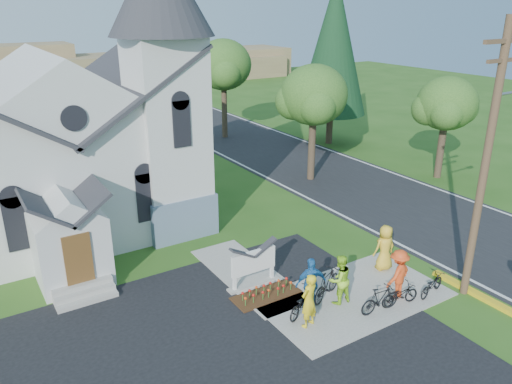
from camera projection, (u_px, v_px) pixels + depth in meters
ground at (331, 316)px, 17.53m from camera, size 120.00×120.00×0.00m
road at (301, 163)px, 34.37m from camera, size 8.00×90.00×0.02m
sidewalk at (353, 297)px, 18.66m from camera, size 7.00×4.00×0.05m
church at (67, 121)px, 22.81m from camera, size 12.35×12.00×13.00m
church_sign at (253, 262)px, 19.10m from camera, size 2.20×0.40×1.70m
flower_bed at (266, 295)px, 18.74m from camera, size 2.60×1.10×0.07m
utility_pole at (488, 156)px, 17.10m from camera, size 3.45×0.28×10.00m
tree_road_near at (314, 96)px, 29.41m from camera, size 4.00×4.00×7.05m
tree_road_mid at (223, 65)px, 38.95m from camera, size 4.40×4.40×7.80m
tree_road_far at (447, 104)px, 29.94m from camera, size 3.60×3.60×6.30m
conifer at (334, 46)px, 36.62m from camera, size 5.20×5.20×12.40m
distant_hills at (62, 72)px, 62.99m from camera, size 61.00×10.00×5.60m
cyclist_0 at (309, 301)px, 16.63m from camera, size 0.81×0.64×1.95m
bike_0 at (303, 302)px, 17.46m from camera, size 1.83×1.25×0.91m
cyclist_1 at (340, 279)px, 17.96m from camera, size 0.94×0.75×1.89m
bike_1 at (327, 284)px, 18.37m from camera, size 1.95×1.26×1.14m
cyclist_2 at (311, 283)px, 17.63m from camera, size 1.24×0.79×1.97m
bike_2 at (400, 295)px, 17.99m from camera, size 1.63×0.77×0.82m
cyclist_3 at (398, 274)px, 18.27m from camera, size 1.36×0.95×1.93m
bike_3 at (380, 299)px, 17.54m from camera, size 1.69×0.60×1.00m
cyclist_4 at (385, 248)px, 20.24m from camera, size 1.03×0.75×1.94m
bike_4 at (432, 285)px, 18.65m from camera, size 1.63×0.87×0.81m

